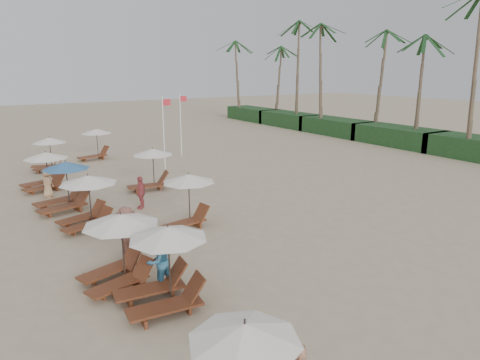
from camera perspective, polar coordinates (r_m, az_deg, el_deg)
ground at (r=15.31m, az=11.70°, el=-11.01°), size 160.00×160.00×0.00m
shrub_hedge at (r=40.43m, az=20.12°, el=5.47°), size 3.20×53.00×1.60m
palm_row at (r=40.65m, az=20.15°, el=18.43°), size 7.00×52.00×12.30m
lounger_station_1 at (r=12.46m, az=-10.41°, el=-11.59°), size 2.66×2.22×2.31m
lounger_station_2 at (r=13.93m, az=-16.04°, el=-8.66°), size 2.63×2.35×2.23m
lounger_station_3 at (r=19.25m, az=-19.80°, el=-2.55°), size 2.66×2.38×2.21m
lounger_station_4 at (r=22.05m, az=-22.50°, el=-1.07°), size 2.75×2.50×2.29m
lounger_station_5 at (r=26.21m, az=-24.58°, el=1.13°), size 2.74×2.42×2.06m
lounger_station_6 at (r=30.93m, az=-24.04°, el=3.25°), size 2.41×2.15×2.18m
inland_station_0 at (r=18.20m, az=-7.12°, el=-2.08°), size 2.74×2.24×2.22m
inland_station_1 at (r=24.28m, az=-11.77°, el=1.72°), size 2.88×2.24×2.22m
inland_station_2 at (r=33.59m, az=-18.65°, el=4.80°), size 2.83×2.24×2.22m
beachgoer_mid_a at (r=13.48m, az=-10.68°, el=-10.43°), size 1.03×0.92×1.77m
beachgoer_mid_b at (r=15.85m, az=-14.71°, el=-6.65°), size 0.88×1.29×1.85m
beachgoer_far_a at (r=21.10m, az=-12.94°, el=-1.60°), size 0.90×0.97×1.60m
beachgoer_far_b at (r=24.50m, az=-24.04°, el=-0.36°), size 0.85×0.89×1.54m
flag_pole_near at (r=28.44m, az=-9.99°, el=6.49°), size 0.60×0.08×4.84m
flag_pole_far at (r=33.05m, az=-7.79°, el=7.58°), size 0.60×0.08×4.74m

